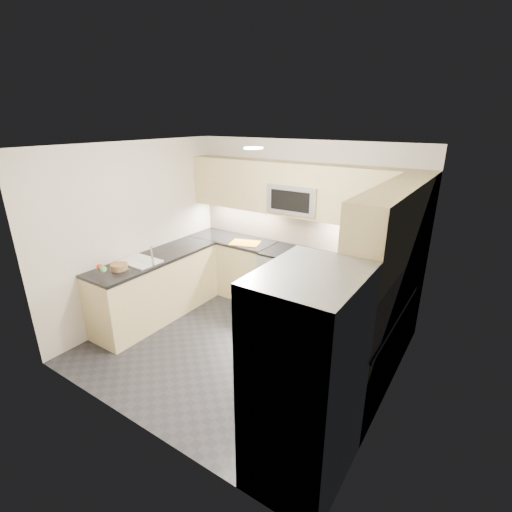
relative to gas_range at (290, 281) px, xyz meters
name	(u,v)px	position (x,y,z in m)	size (l,w,h in m)	color
floor	(241,347)	(0.00, -1.28, -0.46)	(3.60, 3.20, 0.00)	black
ceiling	(238,146)	(0.00, -1.28, 2.04)	(3.60, 3.20, 0.02)	beige
wall_back	(302,226)	(0.00, 0.32, 0.79)	(3.60, 0.02, 2.50)	beige
wall_front	(128,313)	(0.00, -2.88, 0.79)	(3.60, 0.02, 2.50)	beige
wall_left	(137,232)	(-1.80, -1.28, 0.79)	(0.02, 3.20, 2.50)	beige
wall_right	(397,295)	(1.80, -1.28, 0.79)	(0.02, 3.20, 2.50)	beige
base_cab_back_left	(233,266)	(-1.09, 0.02, -0.01)	(1.42, 0.60, 0.90)	#D0BB7D
base_cab_back_right	(360,299)	(1.09, 0.02, -0.01)	(1.42, 0.60, 0.90)	#D0BB7D
base_cab_right	(362,349)	(1.50, -1.12, -0.01)	(0.60, 1.70, 0.90)	#D0BB7D
base_cab_peninsula	(157,288)	(-1.50, -1.28, -0.01)	(0.60, 2.00, 0.90)	#D0BB7D
countertop_back_left	(233,239)	(-1.09, 0.02, 0.47)	(1.42, 0.63, 0.04)	black
countertop_back_right	(364,267)	(1.09, 0.02, 0.47)	(1.42, 0.63, 0.04)	black
countertop_right	(367,311)	(1.50, -1.12, 0.47)	(0.63, 1.70, 0.04)	black
countertop_peninsula	(154,258)	(-1.50, -1.28, 0.47)	(0.63, 2.00, 0.04)	black
upper_cab_back	(298,190)	(0.00, 0.15, 1.37)	(3.60, 0.35, 0.75)	#D0BB7D
upper_cab_right	(394,225)	(1.62, -1.00, 1.37)	(0.35, 1.95, 0.75)	#D0BB7D
backsplash_back	(301,229)	(0.00, 0.32, 0.74)	(3.60, 0.01, 0.51)	#C6AB8F
backsplash_right	(407,283)	(1.80, -0.82, 0.74)	(0.01, 2.30, 0.51)	#C6AB8F
gas_range	(290,281)	(0.00, 0.00, 0.00)	(0.76, 0.65, 0.91)	#A0A2A8
range_cooktop	(291,253)	(0.00, 0.00, 0.46)	(0.76, 0.65, 0.03)	black
oven_door_glass	(279,289)	(0.00, -0.33, -0.01)	(0.62, 0.02, 0.45)	black
oven_handle	(278,272)	(0.00, -0.35, 0.26)	(0.02, 0.02, 0.60)	#B2B5BA
microwave	(297,199)	(0.00, 0.12, 1.24)	(0.76, 0.40, 0.40)	#999AA0
microwave_door	(290,201)	(0.00, -0.08, 1.24)	(0.60, 0.01, 0.28)	black
refrigerator	(306,381)	(1.45, -2.43, 0.45)	(0.70, 0.90, 1.80)	#979A9E
fridge_handle_left	(252,371)	(1.08, -2.61, 0.49)	(0.02, 0.02, 1.20)	#B2B5BA
fridge_handle_right	(276,348)	(1.08, -2.25, 0.49)	(0.02, 0.02, 1.20)	#B2B5BA
sink_basin	(140,266)	(-1.50, -1.53, 0.42)	(0.52, 0.38, 0.16)	white
faucet	(152,256)	(-1.24, -1.53, 0.62)	(0.03, 0.03, 0.28)	silver
utensil_bowl	(382,265)	(1.33, -0.04, 0.57)	(0.31, 0.31, 0.18)	#53AF4B
cutting_board	(245,243)	(-0.76, -0.09, 0.49)	(0.45, 0.31, 0.01)	orange
fruit_basket	(119,267)	(-1.51, -1.85, 0.52)	(0.21, 0.21, 0.08)	#956E45
fruit_apple	(99,267)	(-1.55, -2.10, 0.60)	(0.07, 0.07, 0.07)	#B52014
fruit_pear	(103,269)	(-1.43, -2.12, 0.60)	(0.08, 0.08, 0.08)	#4EB751
dish_towel_check	(275,283)	(-0.04, -0.37, 0.10)	(0.18, 0.02, 0.34)	white
dish_towel_blue	(279,284)	(0.02, -0.37, 0.10)	(0.20, 0.02, 0.37)	#376098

